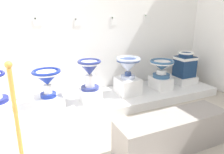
{
  "coord_description": "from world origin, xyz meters",
  "views": [
    {
      "loc": [
        0.87,
        -0.53,
        1.45
      ],
      "look_at": [
        2.2,
        2.37,
        0.46
      ],
      "focal_mm": 33.83,
      "sensor_mm": 36.0,
      "label": 1
    }
  ],
  "objects_px": {
    "plinth_block_rightmost": "(161,83)",
    "info_placard_fourth": "(114,21)",
    "antique_toilet_slender_white": "(185,64)",
    "info_placard_third": "(78,22)",
    "plinth_block_broad_patterned": "(90,95)",
    "museum_bench": "(172,133)",
    "stanchion_post_near_left": "(19,136)",
    "antique_toilet_rightmost": "(162,66)",
    "antique_toilet_squat_floral": "(128,65)",
    "antique_toilet_broad_patterned": "(89,70)",
    "decorative_vase_corner": "(192,76)",
    "info_placard_second": "(38,21)",
    "plinth_block_slender_white": "(183,79)",
    "plinth_block_leftmost": "(49,101)",
    "antique_toilet_leftmost": "(47,78)",
    "plinth_block_squat_floral": "(128,86)",
    "info_placard_fifth": "(147,18)"
  },
  "relations": [
    {
      "from": "plinth_block_leftmost",
      "to": "antique_toilet_rightmost",
      "type": "height_order",
      "value": "antique_toilet_rightmost"
    },
    {
      "from": "info_placard_third",
      "to": "antique_toilet_slender_white",
      "type": "bearing_deg",
      "value": -12.38
    },
    {
      "from": "plinth_block_leftmost",
      "to": "plinth_block_slender_white",
      "type": "height_order",
      "value": "plinth_block_leftmost"
    },
    {
      "from": "plinth_block_slender_white",
      "to": "info_placard_fifth",
      "type": "bearing_deg",
      "value": 145.53
    },
    {
      "from": "antique_toilet_rightmost",
      "to": "info_placard_third",
      "type": "height_order",
      "value": "info_placard_third"
    },
    {
      "from": "plinth_block_broad_patterned",
      "to": "museum_bench",
      "type": "distance_m",
      "value": 1.39
    },
    {
      "from": "antique_toilet_rightmost",
      "to": "antique_toilet_slender_white",
      "type": "bearing_deg",
      "value": 6.76
    },
    {
      "from": "antique_toilet_rightmost",
      "to": "info_placard_fourth",
      "type": "relative_size",
      "value": 2.67
    },
    {
      "from": "plinth_block_squat_floral",
      "to": "plinth_block_slender_white",
      "type": "bearing_deg",
      "value": 1.82
    },
    {
      "from": "plinth_block_broad_patterned",
      "to": "stanchion_post_near_left",
      "type": "relative_size",
      "value": 0.28
    },
    {
      "from": "plinth_block_leftmost",
      "to": "plinth_block_squat_floral",
      "type": "relative_size",
      "value": 1.06
    },
    {
      "from": "antique_toilet_broad_patterned",
      "to": "antique_toilet_rightmost",
      "type": "relative_size",
      "value": 1.08
    },
    {
      "from": "antique_toilet_squat_floral",
      "to": "plinth_block_slender_white",
      "type": "xyz_separation_m",
      "value": [
        1.25,
        0.04,
        -0.43
      ]
    },
    {
      "from": "plinth_block_squat_floral",
      "to": "antique_toilet_slender_white",
      "type": "height_order",
      "value": "antique_toilet_slender_white"
    },
    {
      "from": "info_placard_second",
      "to": "info_placard_fifth",
      "type": "height_order",
      "value": "info_placard_fifth"
    },
    {
      "from": "stanchion_post_near_left",
      "to": "antique_toilet_rightmost",
      "type": "bearing_deg",
      "value": 22.41
    },
    {
      "from": "plinth_block_broad_patterned",
      "to": "plinth_block_slender_white",
      "type": "xyz_separation_m",
      "value": [
        1.92,
        0.09,
        -0.03
      ]
    },
    {
      "from": "plinth_block_slender_white",
      "to": "plinth_block_rightmost",
      "type": "bearing_deg",
      "value": -173.24
    },
    {
      "from": "antique_toilet_squat_floral",
      "to": "info_placard_third",
      "type": "height_order",
      "value": "info_placard_third"
    },
    {
      "from": "plinth_block_slender_white",
      "to": "antique_toilet_slender_white",
      "type": "height_order",
      "value": "antique_toilet_slender_white"
    },
    {
      "from": "antique_toilet_broad_patterned",
      "to": "decorative_vase_corner",
      "type": "relative_size",
      "value": 1.09
    },
    {
      "from": "antique_toilet_squat_floral",
      "to": "info_placard_third",
      "type": "relative_size",
      "value": 3.18
    },
    {
      "from": "antique_toilet_rightmost",
      "to": "info_placard_fifth",
      "type": "xyz_separation_m",
      "value": [
        -0.02,
        0.49,
        0.79
      ]
    },
    {
      "from": "plinth_block_broad_patterned",
      "to": "stanchion_post_near_left",
      "type": "xyz_separation_m",
      "value": [
        -1.02,
        -0.95,
        0.11
      ]
    },
    {
      "from": "decorative_vase_corner",
      "to": "plinth_block_slender_white",
      "type": "bearing_deg",
      "value": -156.97
    },
    {
      "from": "antique_toilet_leftmost",
      "to": "plinth_block_slender_white",
      "type": "height_order",
      "value": "antique_toilet_leftmost"
    },
    {
      "from": "plinth_block_leftmost",
      "to": "decorative_vase_corner",
      "type": "height_order",
      "value": "decorative_vase_corner"
    },
    {
      "from": "antique_toilet_leftmost",
      "to": "info_placard_fourth",
      "type": "bearing_deg",
      "value": 18.38
    },
    {
      "from": "antique_toilet_slender_white",
      "to": "plinth_block_leftmost",
      "type": "bearing_deg",
      "value": 179.76
    },
    {
      "from": "antique_toilet_slender_white",
      "to": "info_placard_fifth",
      "type": "bearing_deg",
      "value": 145.53
    },
    {
      "from": "antique_toilet_broad_patterned",
      "to": "antique_toilet_rightmost",
      "type": "xyz_separation_m",
      "value": [
        1.33,
        0.02,
        -0.09
      ]
    },
    {
      "from": "stanchion_post_near_left",
      "to": "antique_toilet_squat_floral",
      "type": "bearing_deg",
      "value": 30.53
    },
    {
      "from": "info_placard_third",
      "to": "info_placard_second",
      "type": "bearing_deg",
      "value": 180.0
    },
    {
      "from": "plinth_block_broad_patterned",
      "to": "antique_toilet_squat_floral",
      "type": "bearing_deg",
      "value": 4.3
    },
    {
      "from": "plinth_block_broad_patterned",
      "to": "info_placard_fourth",
      "type": "distance_m",
      "value": 1.35
    },
    {
      "from": "plinth_block_broad_patterned",
      "to": "info_placard_third",
      "type": "height_order",
      "value": "info_placard_third"
    },
    {
      "from": "antique_toilet_slender_white",
      "to": "info_placard_third",
      "type": "relative_size",
      "value": 3.8
    },
    {
      "from": "antique_toilet_squat_floral",
      "to": "plinth_block_broad_patterned",
      "type": "bearing_deg",
      "value": -175.7
    },
    {
      "from": "antique_toilet_squat_floral",
      "to": "museum_bench",
      "type": "distance_m",
      "value": 1.44
    },
    {
      "from": "plinth_block_rightmost",
      "to": "antique_toilet_rightmost",
      "type": "height_order",
      "value": "antique_toilet_rightmost"
    },
    {
      "from": "antique_toilet_rightmost",
      "to": "info_placard_second",
      "type": "bearing_deg",
      "value": 165.66
    },
    {
      "from": "decorative_vase_corner",
      "to": "plinth_block_rightmost",
      "type": "bearing_deg",
      "value": -166.61
    },
    {
      "from": "antique_toilet_rightmost",
      "to": "info_placard_second",
      "type": "distance_m",
      "value": 2.13
    },
    {
      "from": "info_placard_third",
      "to": "antique_toilet_squat_floral",
      "type": "bearing_deg",
      "value": -34.42
    },
    {
      "from": "info_placard_fourth",
      "to": "museum_bench",
      "type": "relative_size",
      "value": 0.12
    },
    {
      "from": "antique_toilet_slender_white",
      "to": "decorative_vase_corner",
      "type": "bearing_deg",
      "value": 23.03
    },
    {
      "from": "plinth_block_slender_white",
      "to": "decorative_vase_corner",
      "type": "xyz_separation_m",
      "value": [
        0.38,
        0.16,
        -0.03
      ]
    },
    {
      "from": "info_placard_third",
      "to": "info_placard_fourth",
      "type": "height_order",
      "value": "info_placard_fourth"
    },
    {
      "from": "info_placard_fourth",
      "to": "decorative_vase_corner",
      "type": "xyz_separation_m",
      "value": [
        1.66,
        -0.26,
        -1.14
      ]
    },
    {
      "from": "plinth_block_rightmost",
      "to": "info_placard_fourth",
      "type": "bearing_deg",
      "value": 144.71
    }
  ]
}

